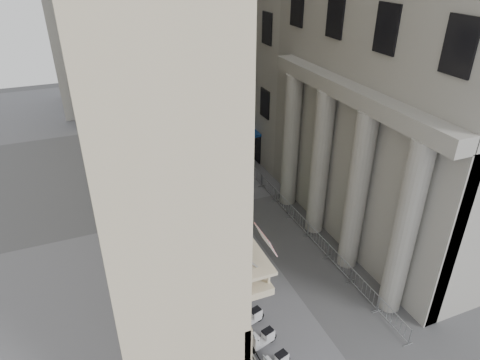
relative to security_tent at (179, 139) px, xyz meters
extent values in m
cylinder|color=silver|center=(-1.37, -1.37, -1.58)|extent=(0.06, 0.06, 2.15)
cylinder|color=silver|center=(1.37, -1.37, -1.58)|extent=(0.06, 0.06, 2.15)
cylinder|color=silver|center=(-1.37, 1.37, -1.58)|extent=(0.06, 0.06, 2.15)
cylinder|color=silver|center=(1.37, 1.37, -1.58)|extent=(0.06, 0.06, 2.15)
cube|color=white|center=(0.00, 0.00, -0.45)|extent=(2.93, 2.93, 0.12)
cone|color=white|center=(0.00, 0.00, 0.03)|extent=(3.90, 3.90, 0.98)
cylinder|color=#919398|center=(-2.20, -10.46, 1.04)|extent=(0.16, 0.16, 7.37)
cylinder|color=#919398|center=(-1.11, -10.24, 4.72)|extent=(2.19, 0.57, 0.12)
cube|color=#919398|center=(-0.12, -10.03, 4.68)|extent=(0.49, 0.29, 0.14)
cube|color=black|center=(-2.36, -11.47, -1.71)|extent=(0.27, 0.89, 1.87)
cube|color=#19E54C|center=(-2.21, -11.47, -1.51)|extent=(0.04, 0.68, 1.04)
imported|color=#0D1837|center=(3.59, 0.03, -1.66)|extent=(0.82, 0.65, 1.98)
imported|color=black|center=(4.77, 4.46, -1.81)|extent=(0.83, 0.65, 1.69)
imported|color=black|center=(2.02, 3.78, -1.67)|extent=(1.09, 0.85, 1.97)
camera|label=1|loc=(-8.17, -34.25, 14.90)|focal=32.00mm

